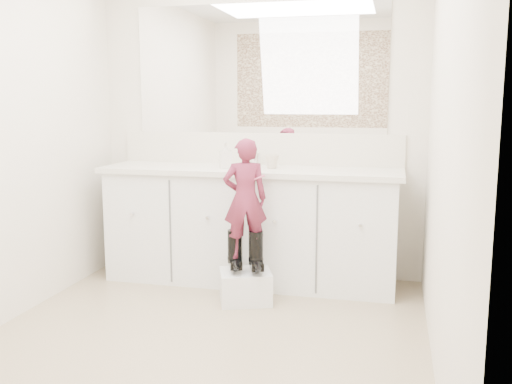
# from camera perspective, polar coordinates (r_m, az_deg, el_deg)

# --- Properties ---
(floor) EXTENTS (3.00, 3.00, 0.00)m
(floor) POSITION_cam_1_polar(r_m,az_deg,el_deg) (3.43, -5.75, -14.94)
(floor) COLOR #877358
(floor) RESTS_ON ground
(wall_back) EXTENTS (2.60, 0.00, 2.60)m
(wall_back) POSITION_cam_1_polar(r_m,az_deg,el_deg) (4.57, 0.30, 6.69)
(wall_back) COLOR beige
(wall_back) RESTS_ON floor
(wall_front) EXTENTS (2.60, 0.00, 2.60)m
(wall_front) POSITION_cam_1_polar(r_m,az_deg,el_deg) (1.80, -22.41, 2.19)
(wall_front) COLOR beige
(wall_front) RESTS_ON floor
(wall_right) EXTENTS (0.00, 3.00, 3.00)m
(wall_right) POSITION_cam_1_polar(r_m,az_deg,el_deg) (2.96, 18.40, 4.88)
(wall_right) COLOR beige
(wall_right) RESTS_ON floor
(vanity_cabinet) EXTENTS (2.20, 0.55, 0.85)m
(vanity_cabinet) POSITION_cam_1_polar(r_m,az_deg,el_deg) (4.41, -0.54, -3.57)
(vanity_cabinet) COLOR silver
(vanity_cabinet) RESTS_ON floor
(countertop) EXTENTS (2.28, 0.58, 0.04)m
(countertop) POSITION_cam_1_polar(r_m,az_deg,el_deg) (4.32, -0.60, 2.15)
(countertop) COLOR beige
(countertop) RESTS_ON vanity_cabinet
(backsplash) EXTENTS (2.28, 0.03, 0.25)m
(backsplash) POSITION_cam_1_polar(r_m,az_deg,el_deg) (4.57, 0.25, 4.37)
(backsplash) COLOR beige
(backsplash) RESTS_ON countertop
(mirror) EXTENTS (2.00, 0.02, 1.00)m
(mirror) POSITION_cam_1_polar(r_m,az_deg,el_deg) (4.56, 0.27, 12.21)
(mirror) COLOR white
(mirror) RESTS_ON wall_back
(dot_panel) EXTENTS (2.00, 0.01, 1.20)m
(dot_panel) POSITION_cam_1_polar(r_m,az_deg,el_deg) (1.82, -23.12, 16.45)
(dot_panel) COLOR #472819
(dot_panel) RESTS_ON wall_front
(faucet) EXTENTS (0.08, 0.08, 0.10)m
(faucet) POSITION_cam_1_polar(r_m,az_deg,el_deg) (4.47, -0.08, 3.29)
(faucet) COLOR silver
(faucet) RESTS_ON countertop
(cup) EXTENTS (0.14, 0.14, 0.10)m
(cup) POSITION_cam_1_polar(r_m,az_deg,el_deg) (4.30, 1.59, 3.08)
(cup) COLOR beige
(cup) RESTS_ON countertop
(soap_bottle) EXTENTS (0.12, 0.12, 0.20)m
(soap_bottle) POSITION_cam_1_polar(r_m,az_deg,el_deg) (4.31, -3.06, 3.70)
(soap_bottle) COLOR beige
(soap_bottle) RESTS_ON countertop
(step_stool) EXTENTS (0.43, 0.39, 0.22)m
(step_stool) POSITION_cam_1_polar(r_m,az_deg,el_deg) (4.03, -1.06, -9.44)
(step_stool) COLOR silver
(step_stool) RESTS_ON floor
(boot_left) EXTENTS (0.17, 0.22, 0.29)m
(boot_left) POSITION_cam_1_polar(r_m,az_deg,el_deg) (3.98, -2.13, -5.86)
(boot_left) COLOR black
(boot_left) RESTS_ON step_stool
(boot_right) EXTENTS (0.17, 0.22, 0.29)m
(boot_right) POSITION_cam_1_polar(r_m,az_deg,el_deg) (3.94, -0.01, -6.00)
(boot_right) COLOR black
(boot_right) RESTS_ON step_stool
(toddler) EXTENTS (0.35, 0.29, 0.83)m
(toddler) POSITION_cam_1_polar(r_m,az_deg,el_deg) (3.88, -1.09, -0.67)
(toddler) COLOR #A23253
(toddler) RESTS_ON step_stool
(toothbrush) EXTENTS (0.13, 0.06, 0.06)m
(toothbrush) POSITION_cam_1_polar(r_m,az_deg,el_deg) (3.84, -0.10, 1.30)
(toothbrush) COLOR #D45278
(toothbrush) RESTS_ON toddler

